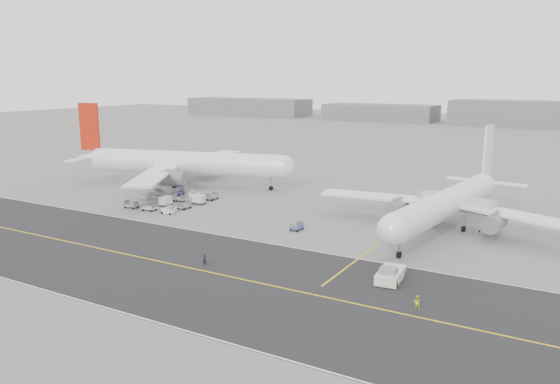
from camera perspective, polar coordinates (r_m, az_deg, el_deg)
The scene contains 11 objects.
ground at distance 99.65m, azimuth -7.61°, elevation -3.81°, with size 700.00×700.00×0.00m, color gray.
taxiway at distance 83.40m, azimuth -12.38°, elevation -7.12°, with size 220.00×59.00×0.03m.
horizon_buildings at distance 338.25m, azimuth 24.99°, elevation 6.23°, with size 520.00×28.00×28.00m, color slate, non-canonical shape.
airliner_a at distance 139.12m, azimuth -10.33°, elevation 3.04°, with size 57.93×56.66×20.41m.
airliner_b at distance 101.60m, azimuth 17.18°, elevation -1.05°, with size 48.95×49.77×17.21m.
pushback_tug at distance 75.16m, azimuth 11.45°, elevation -8.46°, with size 3.43×8.09×2.29m.
jet_bridge at distance 104.78m, azimuth 17.94°, elevation -1.21°, with size 15.63×7.42×5.88m.
gse_cluster at distance 120.27m, azimuth -11.12°, elevation -1.21°, with size 18.24×22.47×2.12m, color #949499, non-canonical shape.
stray_dolly at distance 97.71m, azimuth 1.75°, elevation -4.03°, with size 1.53×2.49×1.53m, color silver, non-canonical shape.
ground_crew_a at distance 80.25m, azimuth -7.88°, elevation -7.03°, with size 0.66×0.44×1.82m, color black.
ground_crew_b at distance 67.29m, azimuth 14.11°, elevation -11.11°, with size 0.86×0.67×1.78m, color #D7EE1C.
Camera 1 is at (58.67, -75.97, 26.74)m, focal length 35.00 mm.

